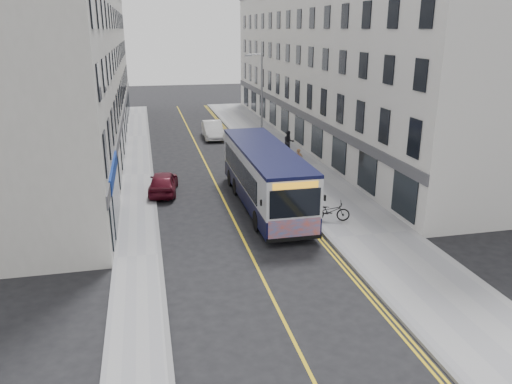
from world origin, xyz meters
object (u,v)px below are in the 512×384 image
city_bus (265,175)px  pedestrian_near (299,160)px  car_maroon (163,182)px  streetlamp (261,104)px  car_white (213,130)px  bicycle (330,211)px  pedestrian_far (289,142)px

city_bus → pedestrian_near: 7.52m
pedestrian_near → car_maroon: (-9.49, -2.68, -0.21)m
streetlamp → car_white: streetlamp is taller
bicycle → pedestrian_far: 14.70m
pedestrian_near → car_maroon: 9.87m
streetlamp → bicycle: size_ratio=3.99×
streetlamp → bicycle: streetlamp is taller
bicycle → car_maroon: bearing=67.4°
streetlamp → pedestrian_near: (1.92, -3.49, -3.48)m
car_white → pedestrian_far: bearing=-55.8°
pedestrian_near → car_white: pedestrian_near is taller
city_bus → car_maroon: 6.70m
pedestrian_near → car_maroon: pedestrian_near is taller
bicycle → car_white: size_ratio=0.42×
city_bus → car_maroon: size_ratio=2.86×
car_white → car_maroon: bearing=-107.3°
streetlamp → city_bus: bearing=-101.8°
city_bus → bicycle: (2.73, -3.26, -1.21)m
streetlamp → pedestrian_far: bearing=29.4°
pedestrian_near → car_white: (-4.29, 12.75, -0.12)m
car_white → pedestrian_near: bearing=-70.1°
streetlamp → car_maroon: bearing=-140.8°
pedestrian_far → bicycle: bearing=-99.8°
bicycle → city_bus: bearing=57.3°
city_bus → bicycle: 4.43m
city_bus → pedestrian_near: city_bus is taller
streetlamp → city_bus: size_ratio=0.68×
pedestrian_near → pedestrian_far: size_ratio=0.85×
bicycle → car_maroon: size_ratio=0.49×
pedestrian_near → bicycle: bearing=-82.6°
car_white → bicycle: bearing=-80.9°
streetlamp → pedestrian_far: size_ratio=4.32×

